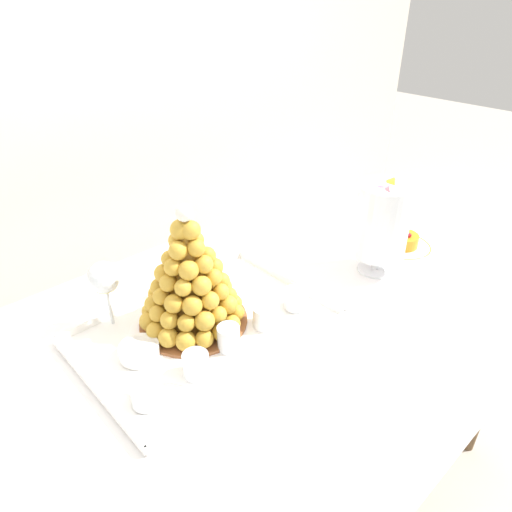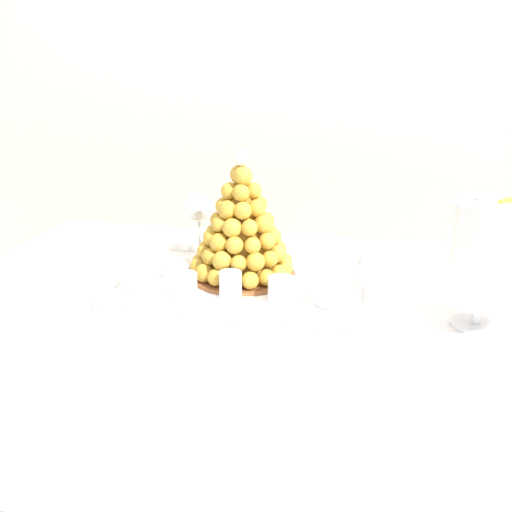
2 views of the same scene
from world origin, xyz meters
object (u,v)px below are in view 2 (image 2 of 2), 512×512
Objects in this scene: dessert_cup_left at (138,281)px; dessert_cup_centre at (231,285)px; serving_tray at (240,283)px; wine_glass at (199,210)px; creme_brulee_ramekin at (179,268)px; croquembouche at (242,229)px; macaron_goblet at (484,253)px; dessert_cup_right at (329,295)px; dessert_cup_mid_left at (185,286)px; dessert_cup_mid_right at (282,290)px.

dessert_cup_centre reaches higher than dessert_cup_left.
wine_glass reaches higher than serving_tray.
croquembouche is at bearing 5.38° from creme_brulee_ramekin.
macaron_goblet is (0.72, -0.02, 0.12)m from dessert_cup_left.
macaron_goblet is at bearing -5.61° from dessert_cup_right.
croquembouche is 0.16m from dessert_cup_centre.
creme_brulee_ramekin is (-0.16, 0.11, -0.01)m from dessert_cup_centre.
creme_brulee_ramekin is at bearing -94.69° from wine_glass.
serving_tray is 0.15m from dessert_cup_mid_left.
wine_glass is at bearing 144.98° from dessert_cup_right.
macaron_goblet reaches higher than dessert_cup_mid_left.
croquembouche reaches higher than serving_tray.
dessert_cup_mid_right is 0.22× the size of macaron_goblet.
serving_tray is 10.32× the size of dessert_cup_mid_left.
croquembouche is 0.20m from dessert_cup_mid_left.
dessert_cup_centre is 0.95× the size of dessert_cup_mid_right.
macaron_goblet is 0.72m from wine_glass.
dessert_cup_centre is at bearing 176.93° from macaron_goblet.
dessert_cup_left is at bearing -177.61° from dessert_cup_centre.
croquembouche reaches higher than creme_brulee_ramekin.
dessert_cup_left is 0.35× the size of wine_glass.
dessert_cup_mid_right is 1.07× the size of dessert_cup_right.
wine_glass reaches higher than dessert_cup_mid_right.
dessert_cup_mid_right is at bearing -22.29° from creme_brulee_ramekin.
dessert_cup_right reaches higher than serving_tray.
macaron_goblet is (0.51, -0.11, 0.15)m from serving_tray.
dessert_cup_mid_left is at bearing -124.26° from croquembouche.
dessert_cup_mid_left is at bearing 178.84° from macaron_goblet.
croquembouche is at bearing 163.32° from macaron_goblet.
creme_brulee_ramekin reaches higher than serving_tray.
serving_tray is 0.54m from macaron_goblet.
serving_tray is at bearing 24.16° from dessert_cup_left.
croquembouche is 0.19m from wine_glass.
croquembouche is at bearing 132.86° from dessert_cup_mid_right.
dessert_cup_mid_right is (0.11, -0.09, 0.03)m from serving_tray.
dessert_cup_centre is at bearing -179.59° from dessert_cup_right.
creme_brulee_ramekin is (-0.06, 0.13, -0.01)m from dessert_cup_mid_left.
macaron_goblet is at bearing -23.25° from wine_glass.
dessert_cup_mid_left is (-0.10, -0.10, 0.03)m from serving_tray.
dessert_cup_centre is 0.53m from macaron_goblet.
dessert_cup_left is 0.71× the size of creme_brulee_ramekin.
dessert_cup_left is at bearing 178.52° from macaron_goblet.
creme_brulee_ramekin is at bearing 144.29° from dessert_cup_centre.
dessert_cup_centre reaches higher than dessert_cup_mid_right.
dessert_cup_centre is at bearing -91.33° from serving_tray.
dessert_cup_left is at bearing -147.00° from croquembouche.
dessert_cup_right is 0.33× the size of wine_glass.
dessert_cup_centre is 0.21× the size of macaron_goblet.
dessert_cup_left is at bearing -178.13° from dessert_cup_mid_right.
dessert_cup_mid_right reaches higher than dessert_cup_left.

